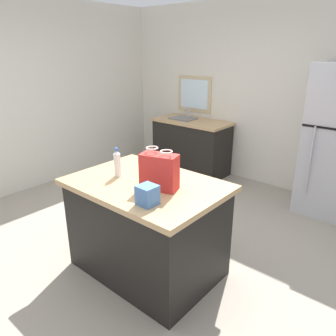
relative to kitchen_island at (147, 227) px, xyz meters
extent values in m
plane|color=#9E9384|center=(-0.19, 0.20, -0.46)|extent=(6.22, 6.22, 0.00)
cube|color=silver|center=(-0.19, 2.79, 0.90)|extent=(5.17, 0.10, 2.71)
cube|color=#CCB78C|center=(-1.46, 2.73, 0.82)|extent=(0.68, 0.04, 0.60)
cube|color=white|center=(-1.46, 2.71, 0.82)|extent=(0.56, 0.02, 0.48)
cube|color=silver|center=(-2.77, 0.20, 0.90)|extent=(0.10, 5.19, 2.71)
cube|color=black|center=(0.00, 0.00, -0.03)|extent=(1.28, 0.88, 0.86)
cube|color=tan|center=(0.00, 0.00, 0.42)|extent=(1.36, 0.96, 0.05)
cube|color=black|center=(0.98, 2.04, 0.70)|extent=(0.72, 0.01, 0.02)
cylinder|color=#B7B7BC|center=(0.77, 2.02, 0.29)|extent=(0.02, 0.02, 0.84)
cube|color=black|center=(-1.27, 2.41, -0.03)|extent=(1.24, 0.59, 0.85)
cube|color=tan|center=(-1.27, 2.41, 0.42)|extent=(1.28, 0.63, 0.04)
cube|color=slate|center=(-1.46, 2.41, 0.39)|extent=(0.40, 0.32, 0.14)
cylinder|color=#B7B7BC|center=(-1.46, 2.55, 0.53)|extent=(0.03, 0.03, 0.18)
cylinder|color=#B7B7BC|center=(-1.46, 2.48, 0.61)|extent=(0.02, 0.14, 0.02)
cube|color=red|center=(0.18, -0.02, 0.60)|extent=(0.34, 0.23, 0.30)
torus|color=white|center=(0.10, -0.02, 0.79)|extent=(0.13, 0.13, 0.01)
torus|color=white|center=(0.26, -0.02, 0.79)|extent=(0.13, 0.13, 0.01)
cube|color=#4775B7|center=(0.31, -0.30, 0.53)|extent=(0.14, 0.14, 0.15)
cylinder|color=white|center=(-0.30, -0.06, 0.56)|extent=(0.06, 0.06, 0.22)
cone|color=white|center=(-0.30, -0.06, 0.68)|extent=(0.06, 0.06, 0.03)
cylinder|color=blue|center=(-0.30, -0.06, 0.71)|extent=(0.03, 0.03, 0.02)
torus|color=black|center=(-0.03, 0.31, 0.46)|extent=(0.21, 0.21, 0.01)
sphere|color=#19666B|center=(-0.07, 0.26, 0.48)|extent=(0.06, 0.06, 0.06)
sphere|color=#19666B|center=(0.02, 0.36, 0.48)|extent=(0.06, 0.06, 0.06)
camera|label=1|loc=(1.85, -1.88, 1.56)|focal=34.61mm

